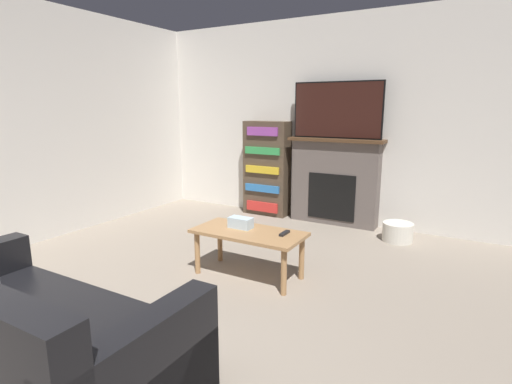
% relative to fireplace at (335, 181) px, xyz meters
% --- Properties ---
extents(wall_back, '(5.90, 0.06, 2.70)m').
position_rel_fireplace_xyz_m(wall_back, '(-0.27, 0.14, 0.77)').
color(wall_back, silver).
rests_on(wall_back, ground_plane).
extents(wall_side, '(0.06, 5.62, 2.70)m').
position_rel_fireplace_xyz_m(wall_side, '(-2.75, -2.20, 0.77)').
color(wall_side, silver).
rests_on(wall_side, ground_plane).
extents(fireplace, '(1.25, 0.28, 1.14)m').
position_rel_fireplace_xyz_m(fireplace, '(0.00, 0.00, 0.00)').
color(fireplace, '#605651').
rests_on(fireplace, ground_plane).
extents(tv, '(1.17, 0.03, 0.72)m').
position_rel_fireplace_xyz_m(tv, '(0.00, -0.02, 0.93)').
color(tv, black).
rests_on(tv, fireplace).
extents(couch, '(1.82, 0.92, 0.83)m').
position_rel_fireplace_xyz_m(couch, '(-0.36, -3.98, -0.30)').
color(couch, black).
rests_on(couch, ground_plane).
extents(coffee_table, '(1.02, 0.49, 0.44)m').
position_rel_fireplace_xyz_m(coffee_table, '(-0.11, -2.06, -0.20)').
color(coffee_table, '#A87A4C').
rests_on(coffee_table, ground_plane).
extents(tissue_box, '(0.22, 0.12, 0.10)m').
position_rel_fireplace_xyz_m(tissue_box, '(-0.22, -2.01, -0.09)').
color(tissue_box, silver).
rests_on(tissue_box, coffee_table).
extents(remote_control, '(0.04, 0.15, 0.02)m').
position_rel_fireplace_xyz_m(remote_control, '(0.22, -1.98, -0.13)').
color(remote_control, black).
rests_on(remote_control, coffee_table).
extents(bookshelf, '(0.66, 0.29, 1.35)m').
position_rel_fireplace_xyz_m(bookshelf, '(-1.01, -0.02, 0.10)').
color(bookshelf, '#4C3D2D').
rests_on(bookshelf, ground_plane).
extents(storage_basket, '(0.35, 0.35, 0.22)m').
position_rel_fireplace_xyz_m(storage_basket, '(0.90, -0.33, -0.47)').
color(storage_basket, silver).
rests_on(storage_basket, ground_plane).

